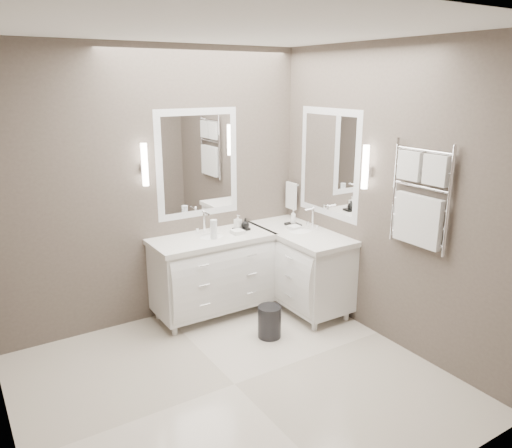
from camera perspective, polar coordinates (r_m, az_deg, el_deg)
floor at (r=4.24m, az=-2.46°, el=-17.87°), size 3.20×3.00×0.01m
ceiling at (r=3.53m, az=-3.03°, el=21.65°), size 3.20×3.00×0.01m
wall_back at (r=4.98m, az=-11.34°, el=4.08°), size 3.20×0.01×2.70m
wall_front at (r=2.54m, az=14.56°, el=-8.01°), size 3.20×0.01×2.70m
wall_right at (r=4.64m, az=14.80°, el=2.96°), size 0.01×3.00×2.70m
vanity_back at (r=5.16m, az=-5.00°, el=-5.28°), size 1.24×0.59×0.97m
vanity_right at (r=5.34m, az=5.01°, el=-4.52°), size 0.59×1.24×0.97m
mirror_back at (r=5.11m, az=-6.66°, el=6.86°), size 0.90×0.02×1.10m
mirror_right at (r=5.15m, az=8.33°, el=6.88°), size 0.02×0.90×1.10m
sconce_back at (r=4.82m, az=-12.60°, el=6.54°), size 0.06×0.06×0.40m
sconce_right at (r=4.68m, az=12.38°, el=6.28°), size 0.06×0.06×0.40m
towel_bar_corner at (r=5.63m, az=4.05°, el=3.30°), size 0.03×0.22×0.30m
towel_ladder at (r=4.33m, az=18.18°, el=2.35°), size 0.06×0.58×0.90m
waste_bin at (r=4.83m, az=1.55°, el=-11.10°), size 0.24×0.24×0.31m
amenity_tray_back at (r=5.22m, az=-1.68°, el=-0.58°), size 0.16×0.13×0.02m
amenity_tray_right at (r=5.39m, az=4.25°, el=-0.08°), size 0.12×0.16×0.02m
water_bottle at (r=4.93m, az=-4.85°, el=-0.62°), size 0.08×0.08×0.19m
soap_bottle_a at (r=5.20m, az=-2.08°, el=0.29°), size 0.08×0.08×0.14m
soap_bottle_b at (r=5.20m, az=-1.23°, el=0.08°), size 0.11×0.11×0.11m
soap_bottle_c at (r=5.37m, az=4.27°, el=0.83°), size 0.07×0.07×0.15m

